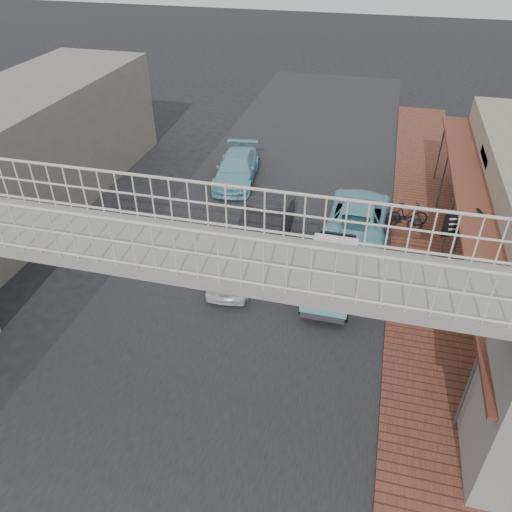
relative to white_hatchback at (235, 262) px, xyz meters
The scene contains 14 objects.
ground 2.04m from the white_hatchback, 75.02° to the right, with size 120.00×120.00×0.00m, color black.
road_strip 2.04m from the white_hatchback, 75.02° to the right, with size 10.00×60.00×0.01m, color black.
sidewalk 7.12m from the white_hatchback, ahead, with size 3.00×40.00×0.10m, color brown.
footbridge 6.41m from the white_hatchback, 85.13° to the right, with size 16.40×2.40×6.34m.
building_far_left 11.43m from the white_hatchback, 158.52° to the left, with size 5.00×14.00×5.00m, color gray.
white_hatchback is the anchor object (origin of this frame).
dark_sedan 2.27m from the white_hatchback, 75.70° to the left, with size 1.71×4.91×1.62m, color black.
angkot_curb 5.98m from the white_hatchback, 47.28° to the left, with size 2.42×5.25×1.46m, color #77BBCE.
angkot_far 7.94m from the white_hatchback, 105.73° to the left, with size 1.88×4.62×1.34m, color #7BBED5.
angkot_van 3.52m from the white_hatchback, ahead, with size 1.63×3.52×1.72m.
motorcycle_near 7.53m from the white_hatchback, 39.58° to the left, with size 0.64×1.84×0.96m, color black.
motorcycle_far 7.90m from the white_hatchback, 40.24° to the left, with size 0.52×1.83×1.10m, color black.
street_clock 9.80m from the white_hatchback, 33.94° to the right, with size 0.71×0.68×2.73m.
arrow_sign 8.56m from the white_hatchback, 10.92° to the left, with size 1.82×1.20×3.01m.
Camera 1 is at (3.90, -12.20, 11.21)m, focal length 35.00 mm.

